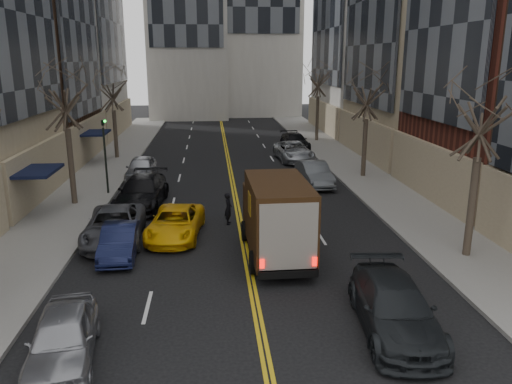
{
  "coord_description": "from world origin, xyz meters",
  "views": [
    {
      "loc": [
        -1.32,
        -6.87,
        7.8
      ],
      "look_at": [
        0.56,
        13.8,
        2.2
      ],
      "focal_mm": 35.0,
      "sensor_mm": 36.0,
      "label": 1
    }
  ],
  "objects_px": {
    "taxi": "(175,223)",
    "pedestrian": "(228,209)",
    "ups_truck": "(276,218)",
    "observer_sedan": "(395,308)"
  },
  "relations": [
    {
      "from": "taxi",
      "to": "pedestrian",
      "type": "height_order",
      "value": "pedestrian"
    },
    {
      "from": "ups_truck",
      "to": "observer_sedan",
      "type": "xyz_separation_m",
      "value": [
        2.71,
        -5.98,
        -0.89
      ]
    },
    {
      "from": "observer_sedan",
      "to": "taxi",
      "type": "relative_size",
      "value": 1.12
    },
    {
      "from": "taxi",
      "to": "pedestrian",
      "type": "distance_m",
      "value": 2.92
    },
    {
      "from": "ups_truck",
      "to": "taxi",
      "type": "relative_size",
      "value": 1.26
    },
    {
      "from": "ups_truck",
      "to": "observer_sedan",
      "type": "height_order",
      "value": "ups_truck"
    },
    {
      "from": "observer_sedan",
      "to": "ups_truck",
      "type": "bearing_deg",
      "value": 119.54
    },
    {
      "from": "observer_sedan",
      "to": "taxi",
      "type": "xyz_separation_m",
      "value": [
        -6.91,
        8.65,
        -0.09
      ]
    },
    {
      "from": "observer_sedan",
      "to": "taxi",
      "type": "bearing_deg",
      "value": 133.81
    },
    {
      "from": "pedestrian",
      "to": "ups_truck",
      "type": "bearing_deg",
      "value": -151.12
    }
  ]
}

